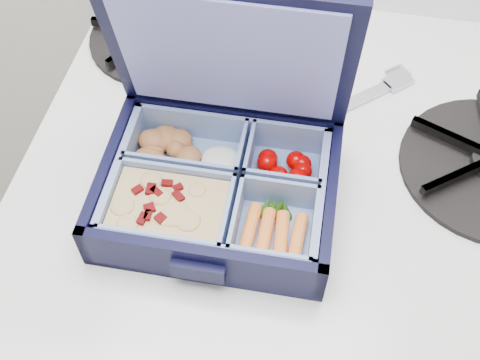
# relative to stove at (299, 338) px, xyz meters

# --- Properties ---
(stove) EXTENTS (0.62, 0.62, 0.92)m
(stove) POSITION_rel_stove_xyz_m (0.00, 0.00, 0.00)
(stove) COLOR white
(stove) RESTS_ON floor
(bento_box) EXTENTS (0.21, 0.17, 0.05)m
(bento_box) POSITION_rel_stove_xyz_m (-0.10, -0.07, 0.49)
(bento_box) COLOR black
(bento_box) RESTS_ON stove
(burner_grate_rear) EXTENTS (0.16, 0.16, 0.02)m
(burner_grate_rear) POSITION_rel_stove_xyz_m (-0.22, 0.15, 0.47)
(burner_grate_rear) COLOR black
(burner_grate_rear) RESTS_ON stove
(fork) EXTENTS (0.16, 0.15, 0.01)m
(fork) POSITION_rel_stove_xyz_m (-0.01, 0.06, 0.47)
(fork) COLOR silver
(fork) RESTS_ON stove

